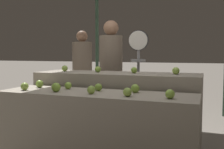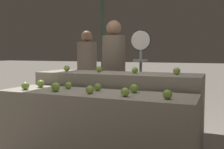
# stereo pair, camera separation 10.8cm
# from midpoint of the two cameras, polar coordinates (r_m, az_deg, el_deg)

# --- Properties ---
(display_counter_front) EXTENTS (1.91, 0.55, 0.81)m
(display_counter_front) POSITION_cam_midpoint_polar(r_m,az_deg,el_deg) (2.60, -2.62, -12.78)
(display_counter_front) COLOR gray
(display_counter_front) RESTS_ON ground_plane
(display_counter_back) EXTENTS (1.91, 0.55, 0.96)m
(display_counter_back) POSITION_cam_midpoint_polar(r_m,az_deg,el_deg) (3.12, 2.14, -8.44)
(display_counter_back) COLOR gray
(display_counter_back) RESTS_ON ground_plane
(apple_front_0) EXTENTS (0.08, 0.08, 0.08)m
(apple_front_0) POSITION_cam_midpoint_polar(r_m,az_deg,el_deg) (2.80, -17.30, -2.40)
(apple_front_0) COLOR #8EB247
(apple_front_0) RESTS_ON display_counter_front
(apple_front_1) EXTENTS (0.09, 0.09, 0.09)m
(apple_front_1) POSITION_cam_midpoint_polar(r_m,az_deg,el_deg) (2.59, -11.02, -2.70)
(apple_front_1) COLOR #7AA338
(apple_front_1) RESTS_ON display_counter_front
(apple_front_2) EXTENTS (0.08, 0.08, 0.08)m
(apple_front_2) POSITION_cam_midpoint_polar(r_m,az_deg,el_deg) (2.41, -3.58, -3.33)
(apple_front_2) COLOR #8EB247
(apple_front_2) RESTS_ON display_counter_front
(apple_front_3) EXTENTS (0.08, 0.08, 0.08)m
(apple_front_3) POSITION_cam_midpoint_polar(r_m,az_deg,el_deg) (2.26, 4.25, -3.86)
(apple_front_3) COLOR #8EB247
(apple_front_3) RESTS_ON display_counter_front
(apple_front_4) EXTENTS (0.08, 0.08, 0.08)m
(apple_front_4) POSITION_cam_midpoint_polar(r_m,az_deg,el_deg) (2.19, 13.39, -4.24)
(apple_front_4) COLOR #84AD3D
(apple_front_4) RESTS_ON display_counter_front
(apple_front_5) EXTENTS (0.08, 0.08, 0.08)m
(apple_front_5) POSITION_cam_midpoint_polar(r_m,az_deg,el_deg) (2.96, -14.26, -1.92)
(apple_front_5) COLOR #84AD3D
(apple_front_5) RESTS_ON display_counter_front
(apple_front_6) EXTENTS (0.07, 0.07, 0.07)m
(apple_front_6) POSITION_cam_midpoint_polar(r_m,az_deg,el_deg) (2.77, -8.39, -2.36)
(apple_front_6) COLOR #84AD3D
(apple_front_6) RESTS_ON display_counter_front
(apple_front_7) EXTENTS (0.07, 0.07, 0.07)m
(apple_front_7) POSITION_cam_midpoint_polar(r_m,az_deg,el_deg) (2.59, -1.91, -2.78)
(apple_front_7) COLOR #7AA338
(apple_front_7) RESTS_ON display_counter_front
(apple_front_8) EXTENTS (0.08, 0.08, 0.08)m
(apple_front_8) POSITION_cam_midpoint_polar(r_m,az_deg,el_deg) (2.48, 6.07, -3.06)
(apple_front_8) COLOR #84AD3D
(apple_front_8) RESTS_ON display_counter_front
(apple_back_0) EXTENTS (0.08, 0.08, 0.08)m
(apple_back_0) POSITION_cam_midpoint_polar(r_m,az_deg,el_deg) (3.34, -8.91, 1.34)
(apple_back_0) COLOR #8EB247
(apple_back_0) RESTS_ON display_counter_back
(apple_back_1) EXTENTS (0.07, 0.07, 0.07)m
(apple_back_1) POSITION_cam_midpoint_polar(r_m,az_deg,el_deg) (3.12, -1.83, 1.14)
(apple_back_1) COLOR #7AA338
(apple_back_1) RESTS_ON display_counter_back
(apple_back_2) EXTENTS (0.07, 0.07, 0.07)m
(apple_back_2) POSITION_cam_midpoint_polar(r_m,az_deg,el_deg) (2.98, 6.06, 0.93)
(apple_back_2) COLOR #84AD3D
(apple_back_2) RESTS_ON display_counter_back
(apple_back_3) EXTENTS (0.08, 0.08, 0.08)m
(apple_back_3) POSITION_cam_midpoint_polar(r_m,az_deg,el_deg) (2.88, 14.95, 0.75)
(apple_back_3) COLOR #8EB247
(apple_back_3) RESTS_ON display_counter_back
(produce_scale) EXTENTS (0.27, 0.20, 1.49)m
(produce_scale) POSITION_cam_midpoint_polar(r_m,az_deg,el_deg) (3.52, 7.11, 2.91)
(produce_scale) COLOR #99999E
(produce_scale) RESTS_ON ground_plane
(person_vendor_at_scale) EXTENTS (0.43, 0.43, 1.65)m
(person_vendor_at_scale) POSITION_cam_midpoint_polar(r_m,az_deg,el_deg) (3.78, 1.21, 1.23)
(person_vendor_at_scale) COLOR #2D2D38
(person_vendor_at_scale) RESTS_ON ground_plane
(person_customer_left) EXTENTS (0.45, 0.45, 1.60)m
(person_customer_left) POSITION_cam_midpoint_polar(r_m,az_deg,el_deg) (4.98, -4.85, 1.60)
(person_customer_left) COLOR #2D2D38
(person_customer_left) RESTS_ON ground_plane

